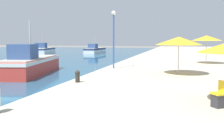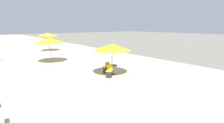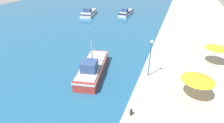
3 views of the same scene
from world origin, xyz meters
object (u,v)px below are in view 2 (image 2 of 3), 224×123
(cafe_chair_right, at_px, (106,69))
(cafe_umbrella_pink, at_px, (112,47))
(cafe_umbrella_white, at_px, (50,40))
(cafe_umbrella_striped, at_px, (48,34))
(cafe_chair_left, at_px, (109,73))
(cafe_table, at_px, (112,68))

(cafe_chair_right, bearing_deg, cafe_umbrella_pink, -81.01)
(cafe_umbrella_white, xyz_separation_m, cafe_umbrella_striped, (2.55, 8.26, 0.21))
(cafe_umbrella_pink, distance_m, cafe_chair_right, 1.88)
(cafe_umbrella_striped, bearing_deg, cafe_umbrella_white, -107.17)
(cafe_chair_left, distance_m, cafe_chair_right, 1.27)
(cafe_umbrella_white, relative_size, cafe_table, 3.84)
(cafe_umbrella_pink, relative_size, cafe_umbrella_striped, 1.00)
(cafe_table, bearing_deg, cafe_chair_left, -144.78)
(cafe_umbrella_white, distance_m, cafe_chair_left, 8.40)
(cafe_umbrella_striped, xyz_separation_m, cafe_chair_left, (-1.18, -16.32, -2.10))
(cafe_umbrella_pink, xyz_separation_m, cafe_chair_left, (-0.68, -0.54, -1.77))
(cafe_umbrella_striped, relative_size, cafe_chair_right, 3.11)
(cafe_umbrella_pink, bearing_deg, cafe_table, -126.57)
(cafe_chair_left, height_order, cafe_chair_right, same)
(cafe_umbrella_white, xyz_separation_m, cafe_chair_left, (1.37, -8.07, -1.89))
(cafe_table, relative_size, cafe_chair_left, 0.88)
(cafe_umbrella_white, bearing_deg, cafe_umbrella_striped, 72.83)
(cafe_table, bearing_deg, cafe_chair_right, 92.79)
(cafe_umbrella_striped, distance_m, cafe_chair_right, 15.34)
(cafe_table, height_order, cafe_chair_left, cafe_chair_left)
(cafe_table, height_order, cafe_chair_right, cafe_chair_right)
(cafe_umbrella_striped, height_order, cafe_chair_right, cafe_umbrella_striped)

